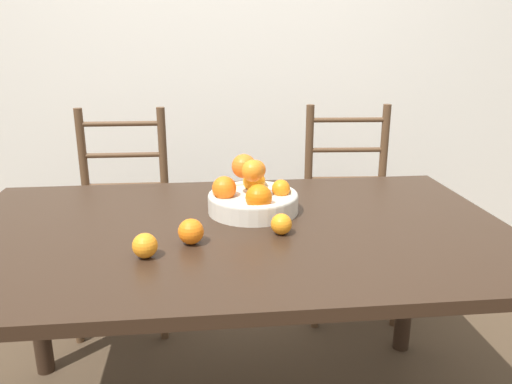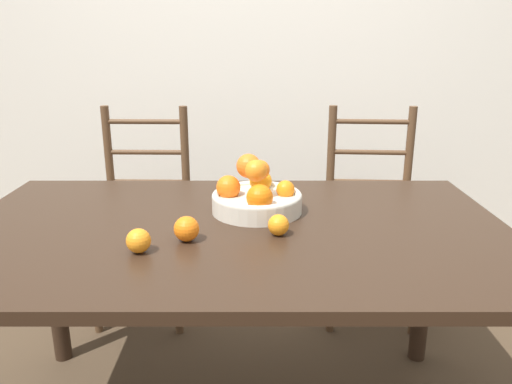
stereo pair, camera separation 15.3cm
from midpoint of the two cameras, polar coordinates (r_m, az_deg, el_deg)
The scene contains 8 objects.
wall_back at distance 3.00m, azimuth 0.01°, elevation 16.83°, with size 8.00×0.06×2.60m.
dining_table at distance 1.56m, azimuth 0.15°, elevation -7.10°, with size 1.68×1.01×0.77m.
fruit_bowl at distance 1.63m, azimuth 2.58°, elevation -0.42°, with size 0.30×0.30×0.19m.
orange_loose_0 at distance 1.45m, azimuth 5.50°, elevation -3.82°, with size 0.06×0.06×0.06m.
orange_loose_1 at distance 1.35m, azimuth -10.26°, elevation -5.58°, with size 0.07×0.07×0.07m.
orange_loose_2 at distance 1.40m, azimuth -4.98°, elevation -4.28°, with size 0.07×0.07×0.07m.
chair_left at distance 2.46m, azimuth -11.08°, elevation -3.09°, with size 0.43×0.41×1.01m.
chair_right at distance 2.49m, azimuth 14.54°, elevation -3.03°, with size 0.45×0.43×1.01m.
Camera 2 is at (0.07, -1.43, 1.32)m, focal length 35.00 mm.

